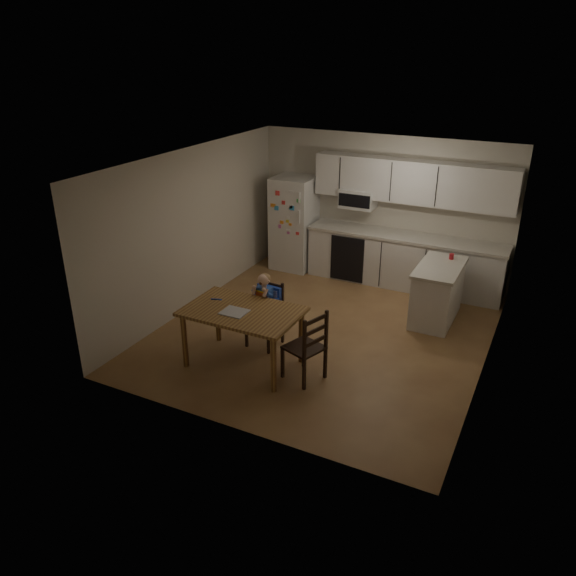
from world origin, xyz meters
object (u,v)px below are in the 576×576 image
(kitchen_island, at_px, (437,293))
(red_cup, at_px, (452,256))
(dining_table, at_px, (243,317))
(chair_side, at_px, (310,343))
(chair_booster, at_px, (266,302))
(refrigerator, at_px, (294,223))

(kitchen_island, relative_size, red_cup, 13.65)
(dining_table, relative_size, chair_side, 1.55)
(red_cup, height_order, chair_booster, chair_booster)
(dining_table, xyz_separation_m, chair_booster, (0.00, 0.61, -0.04))
(refrigerator, xyz_separation_m, red_cup, (2.98, -0.63, 0.07))
(kitchen_island, height_order, dining_table, kitchen_island)
(dining_table, distance_m, chair_side, 0.95)
(chair_booster, bearing_deg, red_cup, 51.94)
(kitchen_island, xyz_separation_m, dining_table, (-1.95, -2.44, 0.24))
(dining_table, bearing_deg, kitchen_island, 51.38)
(refrigerator, bearing_deg, red_cup, -12.02)
(refrigerator, xyz_separation_m, chair_side, (1.89, -3.42, -0.31))
(red_cup, xyz_separation_m, dining_table, (-2.03, -2.80, -0.23))
(dining_table, bearing_deg, refrigerator, 105.43)
(chair_booster, relative_size, chair_side, 1.13)
(dining_table, distance_m, chair_booster, 0.62)
(dining_table, bearing_deg, chair_side, 1.13)
(red_cup, bearing_deg, chair_side, -111.47)
(refrigerator, distance_m, chair_booster, 2.98)
(chair_side, bearing_deg, kitchen_island, 176.73)
(kitchen_island, bearing_deg, chair_booster, -136.82)
(kitchen_island, distance_m, chair_booster, 2.68)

